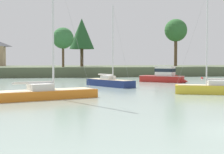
# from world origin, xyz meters

# --- Properties ---
(far_shore_bank) EXTENTS (241.79, 47.83, 2.13)m
(far_shore_bank) POSITION_xyz_m (0.00, 80.63, 1.06)
(far_shore_bank) COLOR #4C563D
(far_shore_bank) RESTS_ON ground
(sailboat_orange) EXTENTS (9.36, 5.42, 13.28)m
(sailboat_orange) POSITION_xyz_m (-9.73, 16.19, 0.27)
(sailboat_orange) COLOR orange
(sailboat_orange) RESTS_ON ground
(sailboat_yellow) EXTENTS (7.42, 4.44, 11.00)m
(sailboat_yellow) POSITION_xyz_m (6.74, 17.45, 0.25)
(sailboat_yellow) COLOR gold
(sailboat_yellow) RESTS_ON ground
(sailboat_navy) EXTENTS (5.45, 8.13, 11.23)m
(sailboat_navy) POSITION_xyz_m (-1.42, 29.99, 0.25)
(sailboat_navy) COLOR navy
(sailboat_navy) RESTS_ON ground
(cruiser_red) EXTENTS (7.28, 6.82, 4.41)m
(cruiser_red) POSITION_xyz_m (9.15, 37.53, 0.65)
(cruiser_red) COLOR #B2231E
(cruiser_red) RESTS_ON ground
(mooring_buoy_red) EXTENTS (0.48, 0.48, 0.53)m
(mooring_buoy_red) POSITION_xyz_m (20.30, 47.56, 0.08)
(mooring_buoy_red) COLOR red
(mooring_buoy_red) RESTS_ON ground
(shore_tree_inland_c) EXTENTS (5.84, 5.84, 12.29)m
(shore_tree_inland_c) POSITION_xyz_m (23.36, 69.12, 11.37)
(shore_tree_inland_c) COLOR brown
(shore_tree_inland_c) RESTS_ON far_shore_bank
(shore_tree_inland_b) EXTENTS (6.28, 6.28, 12.12)m
(shore_tree_inland_b) POSITION_xyz_m (-0.85, 71.27, 10.34)
(shore_tree_inland_b) COLOR brown
(shore_tree_inland_b) RESTS_ON far_shore_bank
(shore_tree_center) EXTENTS (4.74, 4.74, 8.84)m
(shore_tree_center) POSITION_xyz_m (-5.96, 62.41, 8.54)
(shore_tree_center) COLOR brown
(shore_tree_center) RESTS_ON far_shore_bank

